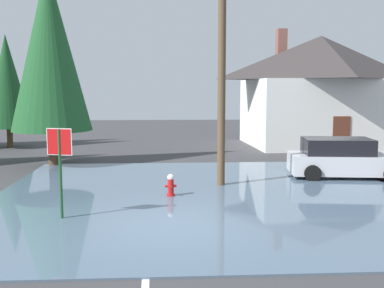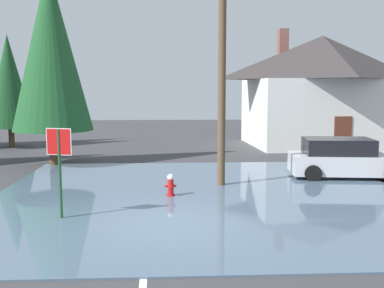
% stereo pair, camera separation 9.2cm
% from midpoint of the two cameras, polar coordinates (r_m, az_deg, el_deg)
% --- Properties ---
extents(ground_plane, '(80.00, 80.00, 0.10)m').
position_cam_midpoint_polar(ground_plane, '(11.66, -2.78, -10.63)').
color(ground_plane, '#38383A').
extents(flood_puddle, '(13.63, 12.87, 0.04)m').
position_cam_midpoint_polar(flood_puddle, '(14.79, 1.58, -6.53)').
color(flood_puddle, '#4C6075').
rests_on(flood_puddle, ground).
extents(lane_stop_bar, '(4.10, 0.42, 0.01)m').
position_cam_midpoint_polar(lane_stop_bar, '(9.30, -0.00, -14.94)').
color(lane_stop_bar, silver).
rests_on(lane_stop_bar, ground).
extents(stop_sign_near, '(0.69, 0.20, 2.46)m').
position_cam_midpoint_polar(stop_sign_near, '(12.32, -16.34, -1.34)').
color(stop_sign_near, '#1E4C28').
rests_on(stop_sign_near, ground).
extents(fire_hydrant, '(0.38, 0.33, 0.76)m').
position_cam_midpoint_polar(fire_hydrant, '(14.57, -2.56, -5.33)').
color(fire_hydrant, red).
rests_on(fire_hydrant, ground).
extents(utility_pole, '(1.60, 0.28, 7.63)m').
position_cam_midpoint_polar(utility_pole, '(15.94, 4.00, 8.80)').
color(utility_pole, brown).
rests_on(utility_pole, ground).
extents(house, '(9.59, 7.58, 7.26)m').
position_cam_midpoint_polar(house, '(29.02, 16.21, 6.75)').
color(house, silver).
rests_on(house, ground).
extents(parked_car, '(4.51, 2.50, 1.56)m').
position_cam_midpoint_polar(parked_car, '(18.68, 18.90, -1.80)').
color(parked_car, silver).
rests_on(parked_car, ground).
extents(pine_tree_tall_left, '(2.68, 2.68, 6.69)m').
position_cam_midpoint_polar(pine_tree_tall_left, '(28.76, -22.21, 7.39)').
color(pine_tree_tall_left, '#4C3823').
rests_on(pine_tree_tall_left, ground).
extents(pine_tree_mid_left, '(3.58, 3.58, 8.96)m').
position_cam_midpoint_polar(pine_tree_mid_left, '(21.38, -17.45, 11.48)').
color(pine_tree_mid_left, '#4C3823').
rests_on(pine_tree_mid_left, ground).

